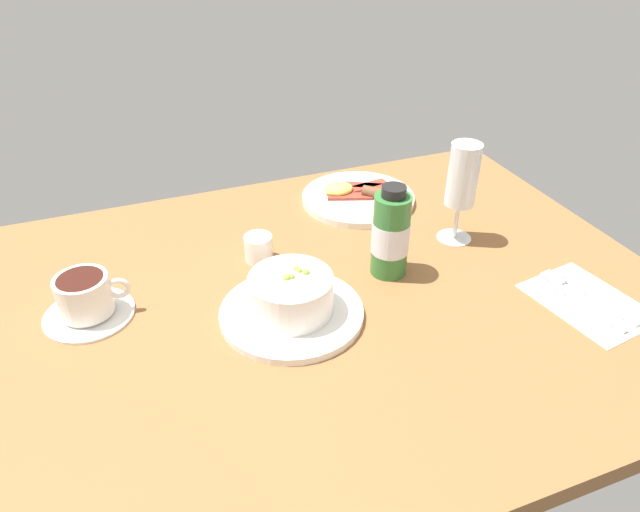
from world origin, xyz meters
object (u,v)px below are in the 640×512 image
object	(u,v)px
coffee_cup	(86,299)
creamer_jug	(259,248)
cutlery_setting	(586,300)
sauce_bottle_green	(391,234)
wine_glass	(462,180)
breakfast_plate	(357,197)
porridge_bowl	(291,299)

from	to	relation	value
coffee_cup	creamer_jug	bearing A→B (deg)	10.91
cutlery_setting	sauce_bottle_green	world-z (taller)	sauce_bottle_green
coffee_cup	wine_glass	xyz separation A→B (cm)	(63.49, -0.57, 8.65)
cutlery_setting	sauce_bottle_green	bearing A→B (deg)	143.94
wine_glass	breakfast_plate	world-z (taller)	wine_glass
porridge_bowl	sauce_bottle_green	size ratio (longest dim) A/B	1.37
sauce_bottle_green	breakfast_plate	bearing A→B (deg)	77.53
creamer_jug	wine_glass	xyz separation A→B (cm)	(35.23, -6.02, 9.40)
coffee_cup	wine_glass	bearing A→B (deg)	-0.52
cutlery_setting	sauce_bottle_green	distance (cm)	32.17
creamer_jug	breakfast_plate	distance (cm)	28.04
coffee_cup	creamer_jug	size ratio (longest dim) A/B	2.31
porridge_bowl	creamer_jug	size ratio (longest dim) A/B	3.72
cutlery_setting	creamer_jug	world-z (taller)	creamer_jug
coffee_cup	breakfast_plate	xyz separation A→B (cm)	(52.83, 18.88, -2.19)
creamer_jug	breakfast_plate	world-z (taller)	creamer_jug
porridge_bowl	coffee_cup	world-z (taller)	porridge_bowl
porridge_bowl	coffee_cup	bearing A→B (deg)	158.60
coffee_cup	breakfast_plate	world-z (taller)	coffee_cup
cutlery_setting	coffee_cup	distance (cm)	76.75
coffee_cup	sauce_bottle_green	bearing A→B (deg)	-6.94
cutlery_setting	wine_glass	xyz separation A→B (cm)	(-9.27, 23.67, 11.54)
wine_glass	coffee_cup	bearing A→B (deg)	179.48
coffee_cup	wine_glass	world-z (taller)	wine_glass
porridge_bowl	wine_glass	size ratio (longest dim) A/B	1.18
creamer_jug	sauce_bottle_green	bearing A→B (deg)	-30.39
porridge_bowl	coffee_cup	distance (cm)	30.59
porridge_bowl	creamer_jug	bearing A→B (deg)	90.78
cutlery_setting	breakfast_plate	world-z (taller)	breakfast_plate
porridge_bowl	wine_glass	distance (cm)	37.56
porridge_bowl	coffee_cup	size ratio (longest dim) A/B	1.61
coffee_cup	creamer_jug	distance (cm)	28.79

